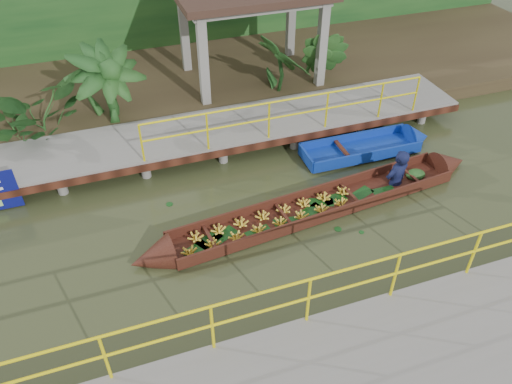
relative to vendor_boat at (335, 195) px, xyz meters
name	(u,v)px	position (x,y,z in m)	size (l,w,h in m)	color
ground	(214,238)	(-2.95, -0.15, -0.31)	(80.00, 80.00, 0.00)	#2E351A
land_strip	(152,81)	(-2.95, 7.35, -0.08)	(30.00, 8.00, 0.45)	#302418
far_dock	(179,138)	(-2.93, 3.27, 0.17)	(16.00, 2.06, 1.66)	gray
pavilion	(251,1)	(0.05, 6.15, 2.51)	(4.40, 3.00, 3.00)	gray
foliage_backdrop	(132,1)	(-2.95, 9.85, 1.69)	(30.00, 0.80, 4.00)	#123B17
vendor_boat	(335,195)	(0.00, 0.00, 0.00)	(8.72, 1.73, 2.23)	#35130E
moored_blue_boat	(389,144)	(2.43, 1.65, -0.15)	(3.65, 1.03, 0.87)	#0E2F9A
tropical_plants	(97,90)	(-4.70, 5.15, 0.95)	(14.29, 1.29, 1.61)	#123B17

